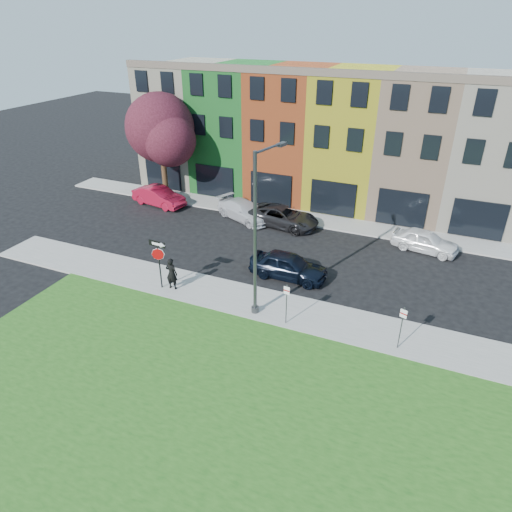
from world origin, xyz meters
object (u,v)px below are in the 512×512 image
at_px(stop_sign, 158,255).
at_px(sedan_near, 288,266).
at_px(street_lamp, 258,236).
at_px(man, 172,274).

xyz_separation_m(stop_sign, sedan_near, (6.10, 4.05, -1.41)).
relative_size(sedan_near, street_lamp, 0.55).
distance_m(sedan_near, street_lamp, 5.35).
distance_m(man, street_lamp, 6.15).
xyz_separation_m(stop_sign, man, (0.63, 0.17, -1.13)).
bearing_deg(man, street_lamp, 176.97).
height_order(man, street_lamp, street_lamp).
xyz_separation_m(stop_sign, street_lamp, (5.82, 0.09, 2.17)).
height_order(stop_sign, street_lamp, street_lamp).
relative_size(man, sedan_near, 0.41).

